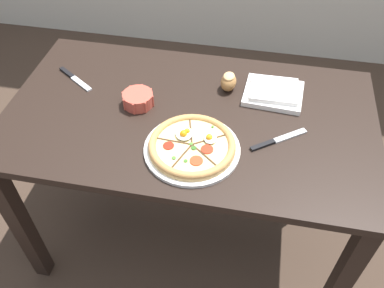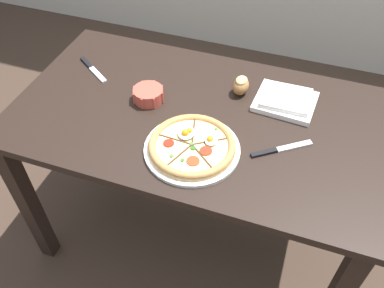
# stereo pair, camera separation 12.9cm
# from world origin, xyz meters

# --- Properties ---
(ground_plane) EXTENTS (12.00, 12.00, 0.00)m
(ground_plane) POSITION_xyz_m (0.00, 0.00, 0.00)
(ground_plane) COLOR #3D2D23
(dining_table) EXTENTS (1.31, 0.75, 0.76)m
(dining_table) POSITION_xyz_m (0.00, 0.00, 0.65)
(dining_table) COLOR black
(dining_table) RESTS_ON ground_plane
(pizza) EXTENTS (0.31, 0.31, 0.05)m
(pizza) POSITION_xyz_m (0.04, -0.17, 0.78)
(pizza) COLOR white
(pizza) RESTS_ON dining_table
(ramekin_bowl) EXTENTS (0.12, 0.12, 0.05)m
(ramekin_bowl) POSITION_xyz_m (-0.19, 0.02, 0.79)
(ramekin_bowl) COLOR #C64C3D
(ramekin_bowl) RESTS_ON dining_table
(napkin_folded) EXTENTS (0.22, 0.19, 0.04)m
(napkin_folded) POSITION_xyz_m (0.28, 0.16, 0.78)
(napkin_folded) COLOR white
(napkin_folded) RESTS_ON dining_table
(bread_piece_near) EXTENTS (0.06, 0.08, 0.07)m
(bread_piece_near) POSITION_xyz_m (0.12, 0.16, 0.80)
(bread_piece_near) COLOR #A3703D
(bread_piece_near) RESTS_ON dining_table
(knife_main) EXTENTS (0.17, 0.12, 0.01)m
(knife_main) POSITION_xyz_m (-0.47, 0.11, 0.77)
(knife_main) COLOR silver
(knife_main) RESTS_ON dining_table
(knife_spare) EXTENTS (0.18, 0.14, 0.01)m
(knife_spare) POSITION_xyz_m (0.31, -0.07, 0.77)
(knife_spare) COLOR silver
(knife_spare) RESTS_ON dining_table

